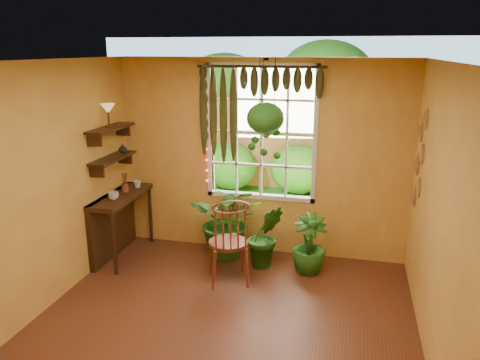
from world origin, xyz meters
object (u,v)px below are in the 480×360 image
object	(u,v)px
counter_ledge	(115,218)
potted_plant_mid	(265,236)
windsor_chair	(229,254)
hanging_basket	(265,120)
potted_plant_left	(228,220)

from	to	relation	value
counter_ledge	potted_plant_mid	world-z (taller)	counter_ledge
windsor_chair	hanging_basket	bearing A→B (deg)	45.03
counter_ledge	windsor_chair	size ratio (longest dim) A/B	0.93
counter_ledge	windsor_chair	bearing A→B (deg)	-12.75
potted_plant_mid	hanging_basket	bearing A→B (deg)	106.76
counter_ledge	potted_plant_left	bearing A→B (deg)	12.32
potted_plant_left	potted_plant_mid	world-z (taller)	potted_plant_left
potted_plant_mid	windsor_chair	bearing A→B (deg)	-123.67
counter_ledge	potted_plant_mid	size ratio (longest dim) A/B	1.40
windsor_chair	potted_plant_left	xyz separation A→B (m)	(-0.20, 0.73, 0.16)
counter_ledge	potted_plant_mid	distance (m)	2.09
potted_plant_left	hanging_basket	bearing A→B (deg)	1.57
counter_ledge	potted_plant_mid	bearing A→B (deg)	3.91
potted_plant_left	hanging_basket	size ratio (longest dim) A/B	0.83
potted_plant_mid	counter_ledge	bearing A→B (deg)	-176.09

